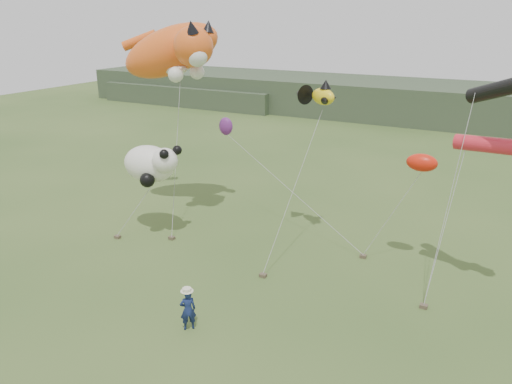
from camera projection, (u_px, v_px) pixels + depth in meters
ground at (222, 316)px, 19.76m from camera, size 120.00×120.00×0.00m
headland at (402, 101)px, 57.68m from camera, size 90.00×13.00×4.00m
festival_attendant at (188, 310)px, 18.73m from camera, size 0.71×0.71×1.66m
sandbag_anchors at (258, 260)px, 24.17m from camera, size 16.08×4.25×0.16m
cat_kite at (176, 51)px, 27.05m from camera, size 7.35×4.88×4.25m
fish_kite at (315, 95)px, 24.19m from camera, size 2.67×1.77×1.29m
tube_kites at (509, 119)px, 18.91m from camera, size 3.61×2.67×3.51m
panda_kite at (152, 164)px, 26.20m from camera, size 3.50×2.26×2.17m
misc_kites at (327, 145)px, 25.60m from camera, size 13.40×4.01×1.15m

